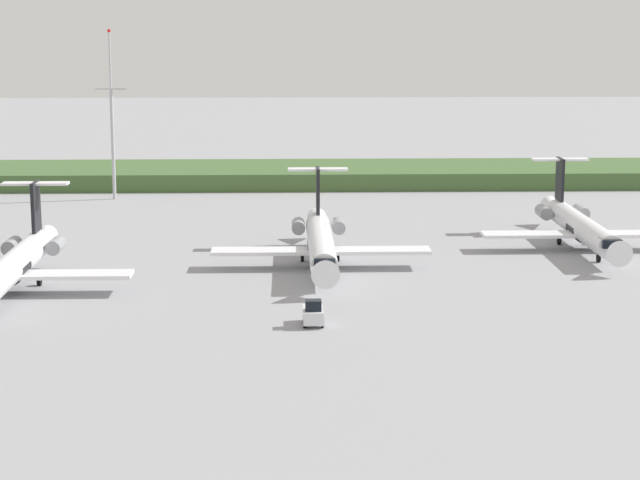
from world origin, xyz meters
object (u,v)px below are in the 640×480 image
(antenna_mast, at_px, (112,130))
(regional_jet_third, at_px, (580,226))
(baggage_tug, at_px, (313,314))
(regional_jet_nearest, at_px, (14,264))
(regional_jet_second, at_px, (321,241))

(antenna_mast, bearing_deg, regional_jet_third, -32.86)
(regional_jet_third, xyz_separation_m, baggage_tug, (-31.08, -32.67, -1.53))
(regional_jet_nearest, xyz_separation_m, baggage_tug, (28.24, -13.55, -1.53))
(regional_jet_third, bearing_deg, regional_jet_nearest, -162.13)
(antenna_mast, height_order, baggage_tug, antenna_mast)
(regional_jet_second, relative_size, antenna_mast, 1.28)
(regional_jet_second, height_order, baggage_tug, regional_jet_second)
(regional_jet_nearest, height_order, regional_jet_third, same)
(regional_jet_second, relative_size, regional_jet_third, 1.00)
(regional_jet_nearest, distance_m, regional_jet_third, 62.33)
(baggage_tug, bearing_deg, regional_jet_nearest, 154.37)
(regional_jet_third, height_order, baggage_tug, regional_jet_third)
(regional_jet_third, relative_size, baggage_tug, 9.69)
(regional_jet_second, height_order, regional_jet_third, same)
(regional_jet_nearest, xyz_separation_m, regional_jet_second, (29.59, 10.60, 0.00))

